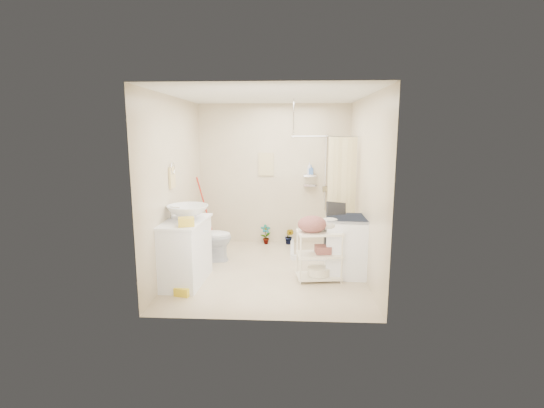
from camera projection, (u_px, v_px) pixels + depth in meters
The scene contains 23 objects.
floor at pixel (269, 271), 6.02m from camera, with size 3.20×3.20×0.00m, color beige.
ceiling at pixel (269, 95), 5.54m from camera, with size 2.80×3.20×0.04m, color silver.
wall_back at pixel (274, 175), 7.35m from camera, with size 2.80×0.04×2.60m, color beige.
wall_front at pixel (260, 207), 4.21m from camera, with size 2.80×0.04×2.60m, color beige.
wall_left at pixel (175, 186), 5.85m from camera, with size 0.04×3.20×2.60m, color beige.
wall_right at pixel (365, 187), 5.71m from camera, with size 0.04×3.20×2.60m, color beige.
vanity at pixel (184, 251), 5.50m from camera, with size 0.57×1.02×0.89m, color silver.
sink at pixel (188, 212), 5.47m from camera, with size 0.57×0.57×0.20m, color silver.
counter_basket at pixel (186, 222), 5.08m from camera, with size 0.20×0.16×0.11m, color gold.
floor_basket at pixel (183, 289), 5.11m from camera, with size 0.28×0.22×0.15m, color yellow.
toilet at pixel (207, 237), 6.44m from camera, with size 0.44×0.77×0.79m, color silver.
mop at pixel (204, 211), 7.37m from camera, with size 0.12×0.12×1.27m, color red, non-canonical shape.
potted_plant_a at pixel (266, 234), 7.42m from camera, with size 0.20×0.13×0.37m, color #945023.
potted_plant_b at pixel (289, 236), 7.41m from camera, with size 0.17×0.14×0.30m, color #995329.
hanging_towel at pixel (266, 164), 7.30m from camera, with size 0.28×0.03×0.42m, color #C7BB8F.
towel_ring at pixel (172, 176), 5.62m from camera, with size 0.04×0.22×0.34m, color #DAC17B, non-canonical shape.
tp_holder at pixel (181, 223), 6.00m from camera, with size 0.08×0.12×0.14m, color white, non-canonical shape.
shower at pixel (322, 193), 6.81m from camera, with size 1.10×1.10×2.10m, color silver, non-canonical shape.
shampoo_bottle_a at pixel (309, 169), 7.21m from camera, with size 0.08×0.08×0.22m, color silver.
shampoo_bottle_b at pixel (311, 170), 7.20m from camera, with size 0.08×0.08×0.18m, color #385DA0.
washing_machine at pixel (346, 246), 5.80m from camera, with size 0.60×0.62×0.87m, color white.
laundry_rack at pixel (319, 251), 5.59m from camera, with size 0.62×0.36×0.86m, color #EDE5CC, non-canonical shape.
ironing_board at pixel (336, 238), 5.81m from camera, with size 0.31×0.09×1.11m, color black, non-canonical shape.
Camera 1 is at (0.33, -5.72, 2.10)m, focal length 26.00 mm.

